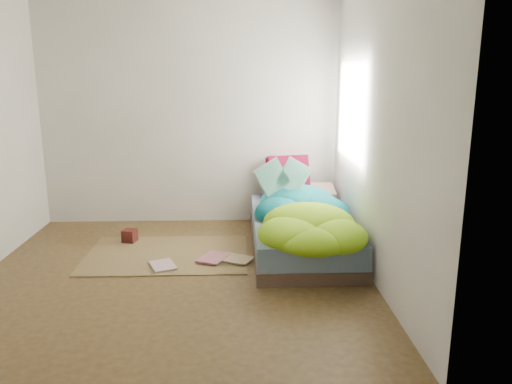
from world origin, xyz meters
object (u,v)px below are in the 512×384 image
wooden_box (130,236)px  floor_book_a (152,267)px  pillow_magenta (288,177)px  bed (301,232)px  open_book (283,167)px  floor_book_b (203,257)px

wooden_box → floor_book_a: size_ratio=0.46×
pillow_magenta → bed: bearing=-97.8°
pillow_magenta → open_book: size_ratio=0.98×
pillow_magenta → floor_book_b: 1.60m
pillow_magenta → floor_book_b: size_ratio=1.55×
open_book → floor_book_a: 1.67m
bed → wooden_box: size_ratio=15.03×
bed → floor_book_a: bed is taller
wooden_box → bed: bearing=-6.9°
bed → floor_book_b: size_ratio=6.33×
open_book → floor_book_b: open_book is taller
wooden_box → pillow_magenta: bearing=19.7°
bed → wooden_box: bearing=173.1°
bed → floor_book_b: (-1.00, -0.30, -0.14)m
floor_book_a → wooden_box: bearing=92.8°
bed → floor_book_a: size_ratio=6.97×
bed → pillow_magenta: (-0.05, 0.85, 0.42)m
bed → pillow_magenta: size_ratio=4.09×
wooden_box → floor_book_b: (0.82, -0.52, -0.05)m
wooden_box → floor_book_a: (0.36, -0.78, -0.06)m
bed → open_book: 0.70m
floor_book_b → open_book: bearing=52.7°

